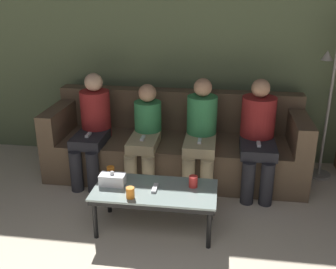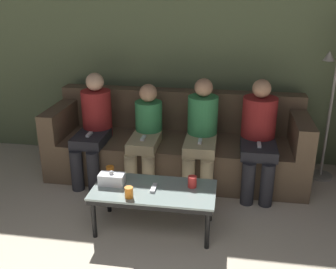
% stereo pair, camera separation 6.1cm
% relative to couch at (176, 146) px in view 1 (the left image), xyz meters
% --- Properties ---
extents(wall_back, '(12.00, 0.06, 2.60)m').
position_rel_couch_xyz_m(wall_back, '(0.00, 0.52, 0.98)').
color(wall_back, '#60704C').
rests_on(wall_back, ground_plane).
extents(couch, '(2.79, 0.90, 0.90)m').
position_rel_couch_xyz_m(couch, '(0.00, 0.00, 0.00)').
color(couch, brown).
rests_on(couch, ground_plane).
extents(coffee_table, '(1.06, 0.51, 0.39)m').
position_rel_couch_xyz_m(coffee_table, '(-0.03, -1.15, 0.03)').
color(coffee_table, '#8C9E99').
rests_on(coffee_table, ground_plane).
extents(cup_near_left, '(0.07, 0.07, 0.12)m').
position_rel_couch_xyz_m(cup_near_left, '(-0.46, -1.01, 0.13)').
color(cup_near_left, orange).
rests_on(cup_near_left, coffee_table).
extents(cup_near_right, '(0.07, 0.07, 0.09)m').
position_rel_couch_xyz_m(cup_near_right, '(-0.21, -1.32, 0.12)').
color(cup_near_right, orange).
rests_on(cup_near_right, coffee_table).
extents(cup_far_center, '(0.08, 0.08, 0.10)m').
position_rel_couch_xyz_m(cup_far_center, '(0.28, -1.06, 0.12)').
color(cup_far_center, red).
rests_on(cup_far_center, coffee_table).
extents(tissue_box, '(0.22, 0.12, 0.13)m').
position_rel_couch_xyz_m(tissue_box, '(-0.41, -1.12, 0.12)').
color(tissue_box, white).
rests_on(tissue_box, coffee_table).
extents(game_remote, '(0.04, 0.15, 0.02)m').
position_rel_couch_xyz_m(game_remote, '(-0.03, -1.15, 0.08)').
color(game_remote, white).
rests_on(game_remote, coffee_table).
extents(standing_lamp, '(0.31, 0.26, 1.61)m').
position_rel_couch_xyz_m(standing_lamp, '(1.64, 0.15, 0.66)').
color(standing_lamp, gray).
rests_on(standing_lamp, ground_plane).
extents(seated_person_left_end, '(0.32, 0.69, 1.15)m').
position_rel_couch_xyz_m(seated_person_left_end, '(-0.87, -0.23, 0.29)').
color(seated_person_left_end, '#28282D').
rests_on(seated_person_left_end, ground_plane).
extents(seated_person_mid_left, '(0.31, 0.69, 1.05)m').
position_rel_couch_xyz_m(seated_person_mid_left, '(-0.29, -0.26, 0.23)').
color(seated_person_mid_left, tan).
rests_on(seated_person_mid_left, ground_plane).
extents(seated_person_mid_right, '(0.32, 0.69, 1.13)m').
position_rel_couch_xyz_m(seated_person_mid_right, '(0.29, -0.23, 0.28)').
color(seated_person_mid_right, tan).
rests_on(seated_person_mid_right, ground_plane).
extents(seated_person_right_end, '(0.35, 0.71, 1.15)m').
position_rel_couch_xyz_m(seated_person_right_end, '(0.87, -0.22, 0.29)').
color(seated_person_right_end, '#28282D').
rests_on(seated_person_right_end, ground_plane).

